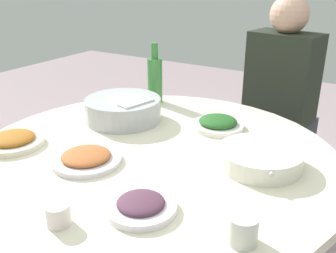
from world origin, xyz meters
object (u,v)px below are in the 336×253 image
round_dining_table (153,171)px  tea_cup_far (243,229)px  green_bottle (155,79)px  diner_left (282,83)px  dish_tofu_braise (86,158)px  dish_eggplant (141,205)px  tea_cup_near (58,215)px  stool_for_diner_left (271,175)px  rice_bowl (123,109)px  soup_bowl (260,158)px  dish_greens (218,123)px  dish_stirfry (13,141)px

round_dining_table → tea_cup_far: 0.55m
green_bottle → diner_left: bearing=46.3°
dish_tofu_braise → dish_eggplant: dish_tofu_braise is taller
tea_cup_near → stool_for_diner_left: bearing=84.3°
rice_bowl → soup_bowl: size_ratio=1.18×
soup_bowl → green_bottle: bearing=150.3°
rice_bowl → soup_bowl: rice_bowl is taller
round_dining_table → dish_eggplant: dish_eggplant is taller
soup_bowl → dish_greens: bearing=138.4°
dish_greens → dish_tofu_braise: bearing=-116.1°
rice_bowl → dish_greens: size_ratio=1.53×
green_bottle → stool_for_diner_left: size_ratio=0.62×
round_dining_table → dish_tofu_braise: dish_tofu_braise is taller
dish_stirfry → stool_for_diner_left: bearing=61.7°
dish_tofu_braise → green_bottle: size_ratio=0.82×
dish_eggplant → diner_left: size_ratio=0.25×
tea_cup_far → diner_left: 1.27m
rice_bowl → green_bottle: (-0.02, 0.28, 0.06)m
dish_eggplant → tea_cup_near: size_ratio=3.06×
dish_tofu_braise → dish_greens: dish_greens is taller
stool_for_diner_left → dish_greens: bearing=-96.0°
round_dining_table → dish_stirfry: (-0.46, -0.23, 0.10)m
dish_stirfry → round_dining_table: bearing=26.1°
dish_tofu_braise → diner_left: 1.18m
round_dining_table → rice_bowl: rice_bowl is taller
soup_bowl → green_bottle: green_bottle is taller
dish_eggplant → soup_bowl: bearing=65.6°
tea_cup_near → stool_for_diner_left: tea_cup_near is taller
dish_stirfry → tea_cup_far: bearing=-4.3°
round_dining_table → tea_cup_far: bearing=-33.2°
dish_tofu_braise → dish_eggplant: (0.31, -0.13, -0.00)m
rice_bowl → tea_cup_far: bearing=-33.6°
tea_cup_near → round_dining_table: bearing=93.8°
tea_cup_near → diner_left: 1.43m
dish_greens → dish_stirfry: size_ratio=0.93×
dish_greens → dish_eggplant: bearing=-83.8°
dish_eggplant → tea_cup_far: (0.27, 0.02, 0.02)m
rice_bowl → dish_tofu_braise: 0.40m
dish_eggplant → dish_tofu_braise: bearing=157.6°
rice_bowl → dish_tofu_braise: size_ratio=1.37×
rice_bowl → diner_left: 0.89m
round_dining_table → dish_greens: bearing=71.5°
rice_bowl → dish_tofu_braise: (0.13, -0.37, -0.03)m
soup_bowl → tea_cup_far: 0.39m
dish_tofu_braise → tea_cup_near: 0.33m
soup_bowl → dish_greens: size_ratio=1.30×
dish_eggplant → dish_stirfry: size_ratio=0.86×
dish_eggplant → tea_cup_near: tea_cup_near is taller
diner_left → dish_tofu_braise: bearing=-105.3°
tea_cup_near → tea_cup_far: size_ratio=0.86×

